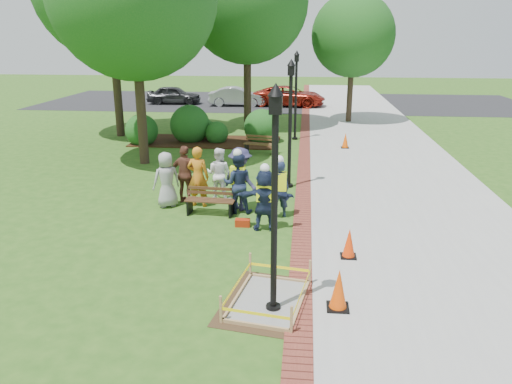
# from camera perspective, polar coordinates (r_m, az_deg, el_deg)

# --- Properties ---
(ground) EXTENTS (100.00, 100.00, 0.00)m
(ground) POSITION_cam_1_polar(r_m,az_deg,el_deg) (12.56, -2.83, -5.95)
(ground) COLOR #285116
(ground) RESTS_ON ground
(sidewalk) EXTENTS (6.00, 60.00, 0.02)m
(sidewalk) POSITION_cam_1_polar(r_m,az_deg,el_deg) (22.19, 14.00, 4.11)
(sidewalk) COLOR #9E9E99
(sidewalk) RESTS_ON ground
(brick_edging) EXTENTS (0.50, 60.00, 0.03)m
(brick_edging) POSITION_cam_1_polar(r_m,az_deg,el_deg) (21.95, 5.56, 4.43)
(brick_edging) COLOR maroon
(brick_edging) RESTS_ON ground
(mulch_bed) EXTENTS (7.00, 3.00, 0.05)m
(mulch_bed) POSITION_cam_1_polar(r_m,az_deg,el_deg) (24.37, -5.70, 5.77)
(mulch_bed) COLOR #381E0F
(mulch_bed) RESTS_ON ground
(parking_lot) EXTENTS (36.00, 12.00, 0.01)m
(parking_lot) POSITION_cam_1_polar(r_m,az_deg,el_deg) (38.74, 3.11, 10.26)
(parking_lot) COLOR black
(parking_lot) RESTS_ON ground
(wet_concrete_pad) EXTENTS (2.07, 2.56, 0.55)m
(wet_concrete_pad) POSITION_cam_1_polar(r_m,az_deg,el_deg) (9.91, 1.45, -11.28)
(wet_concrete_pad) COLOR #47331E
(wet_concrete_pad) RESTS_ON ground
(bench_near) EXTENTS (1.46, 0.58, 0.77)m
(bench_near) POSITION_cam_1_polar(r_m,az_deg,el_deg) (14.49, -5.24, -1.65)
(bench_near) COLOR #502B1B
(bench_near) RESTS_ON ground
(bench_far) EXTENTS (1.50, 0.74, 0.77)m
(bench_far) POSITION_cam_1_polar(r_m,az_deg,el_deg) (21.78, 0.51, 5.03)
(bench_far) COLOR brown
(bench_far) RESTS_ON ground
(cone_front) EXTENTS (0.42, 0.42, 0.83)m
(cone_front) POSITION_cam_1_polar(r_m,az_deg,el_deg) (9.73, 9.42, -11.02)
(cone_front) COLOR black
(cone_front) RESTS_ON ground
(cone_back) EXTENTS (0.37, 0.37, 0.73)m
(cone_back) POSITION_cam_1_polar(r_m,az_deg,el_deg) (11.88, 10.59, -5.83)
(cone_back) COLOR black
(cone_back) RESTS_ON ground
(cone_far) EXTENTS (0.36, 0.36, 0.71)m
(cone_far) POSITION_cam_1_polar(r_m,az_deg,el_deg) (23.17, 10.17, 5.77)
(cone_far) COLOR black
(cone_far) RESTS_ON ground
(toolbox) EXTENTS (0.41, 0.23, 0.20)m
(toolbox) POSITION_cam_1_polar(r_m,az_deg,el_deg) (13.62, -1.54, -3.53)
(toolbox) COLOR #A1240C
(toolbox) RESTS_ON ground
(lamp_near) EXTENTS (0.28, 0.28, 4.26)m
(lamp_near) POSITION_cam_1_polar(r_m,az_deg,el_deg) (8.77, 2.14, 0.73)
(lamp_near) COLOR black
(lamp_near) RESTS_ON ground
(lamp_mid) EXTENTS (0.28, 0.28, 4.26)m
(lamp_mid) POSITION_cam_1_polar(r_m,az_deg,el_deg) (16.58, 3.94, 8.81)
(lamp_mid) COLOR black
(lamp_mid) RESTS_ON ground
(lamp_far) EXTENTS (0.28, 0.28, 4.26)m
(lamp_far) POSITION_cam_1_polar(r_m,az_deg,el_deg) (24.51, 4.59, 11.70)
(lamp_far) COLOR black
(lamp_far) RESTS_ON ground
(tree_back) EXTENTS (6.37, 6.37, 9.76)m
(tree_back) POSITION_cam_1_polar(r_m,az_deg,el_deg) (27.66, -1.04, 20.89)
(tree_back) COLOR #3D2D1E
(tree_back) RESTS_ON ground
(tree_right) EXTENTS (4.69, 4.69, 7.26)m
(tree_right) POSITION_cam_1_polar(r_m,az_deg,el_deg) (30.00, 11.04, 17.17)
(tree_right) COLOR #3D2D1E
(tree_right) RESTS_ON ground
(shrub_a) EXTENTS (1.53, 1.53, 1.53)m
(shrub_a) POSITION_cam_1_polar(r_m,az_deg,el_deg) (24.36, -12.83, 5.36)
(shrub_a) COLOR #164E19
(shrub_a) RESTS_ON ground
(shrub_b) EXTENTS (1.91, 1.91, 1.91)m
(shrub_b) POSITION_cam_1_polar(r_m,az_deg,el_deg) (24.61, -7.49, 5.78)
(shrub_b) COLOR #164E19
(shrub_b) RESTS_ON ground
(shrub_c) EXTENTS (1.11, 1.11, 1.11)m
(shrub_c) POSITION_cam_1_polar(r_m,az_deg,el_deg) (24.16, -4.49, 5.65)
(shrub_c) COLOR #164E19
(shrub_c) RESTS_ON ground
(shrub_d) EXTENTS (1.70, 1.70, 1.70)m
(shrub_d) POSITION_cam_1_polar(r_m,az_deg,el_deg) (24.30, 0.64, 5.77)
(shrub_d) COLOR #164E19
(shrub_d) RESTS_ON ground
(shrub_e) EXTENTS (0.95, 0.95, 0.95)m
(shrub_e) POSITION_cam_1_polar(r_m,az_deg,el_deg) (25.69, -5.77, 6.34)
(shrub_e) COLOR #164E19
(shrub_e) RESTS_ON ground
(casual_person_a) EXTENTS (0.64, 0.58, 1.68)m
(casual_person_a) POSITION_cam_1_polar(r_m,az_deg,el_deg) (15.18, -10.19, 1.39)
(casual_person_a) COLOR gray
(casual_person_a) RESTS_ON ground
(casual_person_b) EXTENTS (0.64, 0.47, 1.84)m
(casual_person_b) POSITION_cam_1_polar(r_m,az_deg,el_deg) (15.06, -6.64, 1.74)
(casual_person_b) COLOR #C57017
(casual_person_b) RESTS_ON ground
(casual_person_c) EXTENTS (0.58, 0.43, 1.65)m
(casual_person_c) POSITION_cam_1_polar(r_m,az_deg,el_deg) (15.66, -4.28, 2.08)
(casual_person_c) COLOR white
(casual_person_c) RESTS_ON ground
(casual_person_d) EXTENTS (0.65, 0.50, 1.78)m
(casual_person_d) POSITION_cam_1_polar(r_m,az_deg,el_deg) (15.46, -8.05, 1.99)
(casual_person_d) COLOR brown
(casual_person_d) RESTS_ON ground
(casual_person_e) EXTENTS (0.71, 0.66, 1.88)m
(casual_person_e) POSITION_cam_1_polar(r_m,az_deg,el_deg) (14.66, -1.81, 1.48)
(casual_person_e) COLOR #2E2C4D
(casual_person_e) RESTS_ON ground
(hivis_worker_a) EXTENTS (0.55, 0.36, 1.83)m
(hivis_worker_a) POSITION_cam_1_polar(r_m,az_deg,el_deg) (13.13, 0.99, -0.61)
(hivis_worker_a) COLOR #171A3C
(hivis_worker_a) RESTS_ON ground
(hivis_worker_b) EXTENTS (0.60, 0.47, 1.81)m
(hivis_worker_b) POSITION_cam_1_polar(r_m,az_deg,el_deg) (14.05, 2.64, 0.59)
(hivis_worker_b) COLOR #182240
(hivis_worker_b) RESTS_ON ground
(hivis_worker_c) EXTENTS (0.57, 0.38, 1.91)m
(hivis_worker_c) POSITION_cam_1_polar(r_m,az_deg,el_deg) (14.42, -2.10, 1.22)
(hivis_worker_c) COLOR #1D2F4B
(hivis_worker_c) RESTS_ON ground
(parked_car_a) EXTENTS (2.13, 4.51, 1.44)m
(parked_car_a) POSITION_cam_1_polar(r_m,az_deg,el_deg) (38.01, -9.30, 9.90)
(parked_car_a) COLOR #27272A
(parked_car_a) RESTS_ON ground
(parked_car_b) EXTENTS (2.08, 4.51, 1.45)m
(parked_car_b) POSITION_cam_1_polar(r_m,az_deg,el_deg) (36.54, -2.15, 9.81)
(parked_car_b) COLOR #9D9CA1
(parked_car_b) RESTS_ON ground
(parked_car_c) EXTENTS (2.64, 4.97, 1.55)m
(parked_car_c) POSITION_cam_1_polar(r_m,az_deg,el_deg) (36.51, 3.79, 9.78)
(parked_car_c) COLOR maroon
(parked_car_c) RESTS_ON ground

